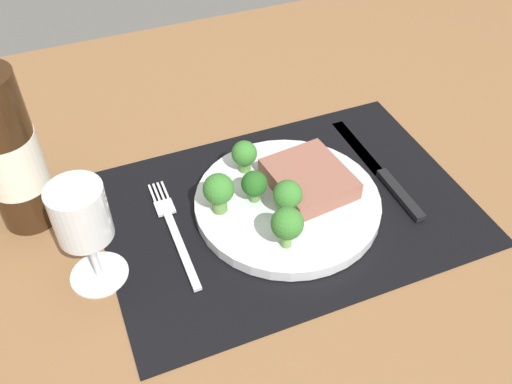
{
  "coord_description": "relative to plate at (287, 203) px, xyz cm",
  "views": [
    {
      "loc": [
        -23.26,
        -46.2,
        53.32
      ],
      "look_at": [
        -3.38,
        2.69,
        1.9
      ],
      "focal_mm": 39.06,
      "sensor_mm": 36.0,
      "label": 1
    }
  ],
  "objects": [
    {
      "name": "broccoli_front_edge",
      "position": [
        -3.15,
        7.43,
        3.52
      ],
      "size": [
        3.49,
        3.49,
        4.66
      ],
      "color": "#5B8942",
      "rests_on": "plate"
    },
    {
      "name": "wine_bottle",
      "position": [
        -31.48,
        11.47,
        9.95
      ],
      "size": [
        7.38,
        7.38,
        29.77
      ],
      "color": "#331E0F",
      "rests_on": "ground_plane"
    },
    {
      "name": "fork",
      "position": [
        -15.14,
        1.42,
        -0.55
      ],
      "size": [
        2.4,
        19.2,
        0.5
      ],
      "rotation": [
        0.0,
        0.0,
        0.01
      ],
      "color": "silver",
      "rests_on": "placemat"
    },
    {
      "name": "broccoli_center",
      "position": [
        -4.1,
        1.51,
        3.47
      ],
      "size": [
        3.39,
        3.39,
        4.5
      ],
      "color": "#5B8942",
      "rests_on": "plate"
    },
    {
      "name": "steak",
      "position": [
        3.6,
        1.19,
        2.06
      ],
      "size": [
        10.64,
        11.78,
        2.52
      ],
      "primitive_type": "cube",
      "rotation": [
        0.0,
        0.0,
        0.11
      ],
      "color": "#8C5647",
      "rests_on": "plate"
    },
    {
      "name": "broccoli_back_left",
      "position": [
        -1.09,
        -2.09,
        3.62
      ],
      "size": [
        3.72,
        3.72,
        4.9
      ],
      "color": "#5B8942",
      "rests_on": "plate"
    },
    {
      "name": "plate",
      "position": [
        0.0,
        0.0,
        0.0
      ],
      "size": [
        24.46,
        24.46,
        1.6
      ],
      "primitive_type": "cylinder",
      "color": "silver",
      "rests_on": "placemat"
    },
    {
      "name": "placemat",
      "position": [
        0.0,
        0.0,
        -0.95
      ],
      "size": [
        47.91,
        33.41,
        0.3
      ],
      "primitive_type": "cube",
      "color": "black",
      "rests_on": "ground_plane"
    },
    {
      "name": "broccoli_near_steak",
      "position": [
        -8.9,
        1.43,
        4.2
      ],
      "size": [
        3.97,
        3.97,
        5.68
      ],
      "color": "#5B8942",
      "rests_on": "plate"
    },
    {
      "name": "broccoli_near_fork",
      "position": [
        -3.45,
        -7.12,
        4.45
      ],
      "size": [
        3.95,
        3.95,
        5.77
      ],
      "color": "#6B994C",
      "rests_on": "plate"
    },
    {
      "name": "ground_plane",
      "position": [
        0.0,
        0.0,
        -2.6
      ],
      "size": [
        140.0,
        110.0,
        3.0
      ],
      "primitive_type": "cube",
      "color": "brown"
    },
    {
      "name": "knife",
      "position": [
        15.01,
        0.53,
        -0.5
      ],
      "size": [
        1.8,
        23.0,
        0.8
      ],
      "rotation": [
        0.0,
        0.0,
        -0.04
      ],
      "color": "black",
      "rests_on": "placemat"
    },
    {
      "name": "wine_glass",
      "position": [
        -25.23,
        -1.61,
        8.5
      ],
      "size": [
        6.9,
        6.9,
        14.1
      ],
      "color": "silver",
      "rests_on": "ground_plane"
    }
  ]
}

